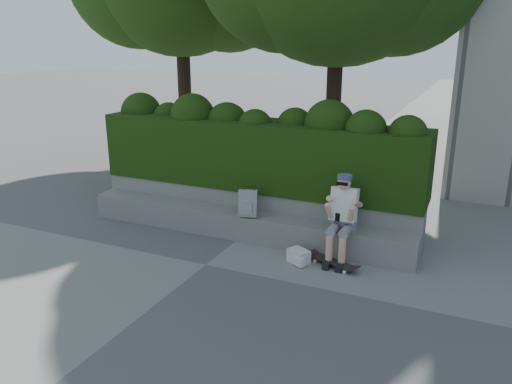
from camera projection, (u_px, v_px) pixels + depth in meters
The scene contains 8 objects.
ground at pixel (206, 265), 7.71m from camera, with size 80.00×80.00×0.00m, color slate.
bench_ledge at pixel (241, 225), 8.73m from camera, with size 6.00×0.45×0.45m, color gray.
planter_wall at pixel (252, 209), 9.10m from camera, with size 6.00×0.50×0.75m, color gray.
hedge at pixel (258, 154), 9.01m from camera, with size 6.00×1.00×1.20m, color black.
person at pixel (342, 214), 7.69m from camera, with size 0.40×0.76×1.38m.
skateboard at pixel (333, 262), 7.65m from camera, with size 0.81×0.46×0.08m.
backpack_plaid at pixel (248, 203), 8.44m from camera, with size 0.31×0.17×0.46m, color #A1A1A5.
backpack_ground at pixel (299, 256), 7.77m from camera, with size 0.32×0.23×0.21m, color silver.
Camera 1 is at (3.62, -6.09, 3.35)m, focal length 35.00 mm.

